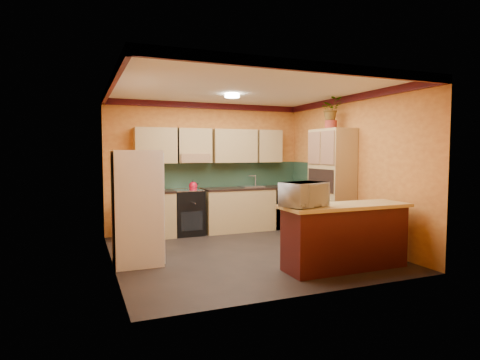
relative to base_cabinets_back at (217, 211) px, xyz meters
name	(u,v)px	position (x,y,z in m)	size (l,w,h in m)	color
room_shell	(240,127)	(-0.10, -1.52, 1.65)	(4.24, 4.24, 2.72)	black
base_cabinets_back	(217,211)	(0.00, 0.00, 0.00)	(3.65, 0.60, 0.88)	tan
countertop_back	(217,189)	(0.00, 0.00, 0.46)	(3.65, 0.62, 0.04)	black
stove	(188,212)	(-0.62, 0.00, 0.02)	(0.58, 0.58, 0.91)	black
kettle	(193,185)	(-0.52, -0.05, 0.56)	(0.17, 0.17, 0.18)	#B40C1E
sink	(251,186)	(0.78, 0.00, 0.50)	(0.48, 0.40, 0.03)	silver
base_cabinets_right	(307,212)	(1.68, -0.78, 0.00)	(0.60, 0.80, 0.88)	tan
countertop_right	(307,190)	(1.68, -0.78, 0.46)	(0.62, 0.80, 0.04)	black
fridge	(137,207)	(-1.87, -1.80, 0.41)	(0.68, 0.66, 1.70)	white
pantry	(331,185)	(1.73, -1.57, 0.61)	(0.48, 0.90, 2.10)	tan
fern_pot	(331,125)	(1.73, -1.52, 1.74)	(0.22, 0.22, 0.16)	maroon
fern	(331,109)	(1.73, -1.52, 2.03)	(0.38, 0.33, 0.42)	tan
breakfast_bar	(345,238)	(0.86, -3.16, 0.00)	(1.80, 0.55, 0.88)	#481910
bar_top	(346,206)	(0.86, -3.16, 0.47)	(1.90, 0.65, 0.05)	tan
microwave	(304,194)	(0.17, -3.16, 0.66)	(0.60, 0.41, 0.33)	white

